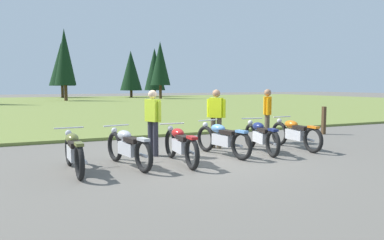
{
  "coord_description": "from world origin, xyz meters",
  "views": [
    {
      "loc": [
        -3.76,
        -7.85,
        1.79
      ],
      "look_at": [
        0.0,
        0.6,
        0.9
      ],
      "focal_mm": 33.9,
      "sensor_mm": 36.0,
      "label": 1
    }
  ],
  "objects_px": {
    "motorcycle_silver": "(128,147)",
    "rider_with_back_turned": "(216,115)",
    "motorcycle_orange": "(295,133)",
    "motorcycle_navy": "(261,136)",
    "rider_near_row_end": "(267,112)",
    "trail_marker_post": "(324,120)",
    "rider_checking_bike": "(153,119)",
    "motorcycle_red": "(180,144)",
    "motorcycle_sky_blue": "(222,138)",
    "motorcycle_olive": "(74,151)"
  },
  "relations": [
    {
      "from": "motorcycle_red",
      "to": "rider_with_back_turned",
      "type": "xyz_separation_m",
      "value": [
        1.68,
        1.43,
        0.51
      ]
    },
    {
      "from": "rider_checking_bike",
      "to": "rider_near_row_end",
      "type": "relative_size",
      "value": 1.0
    },
    {
      "from": "motorcycle_sky_blue",
      "to": "rider_near_row_end",
      "type": "height_order",
      "value": "rider_near_row_end"
    },
    {
      "from": "rider_checking_bike",
      "to": "rider_near_row_end",
      "type": "xyz_separation_m",
      "value": [
        3.93,
        0.63,
        0.0
      ]
    },
    {
      "from": "motorcycle_orange",
      "to": "rider_near_row_end",
      "type": "xyz_separation_m",
      "value": [
        -0.05,
        1.26,
        0.51
      ]
    },
    {
      "from": "motorcycle_red",
      "to": "motorcycle_sky_blue",
      "type": "xyz_separation_m",
      "value": [
        1.32,
        0.42,
        0.0
      ]
    },
    {
      "from": "motorcycle_red",
      "to": "rider_near_row_end",
      "type": "distance_m",
      "value": 4.05
    },
    {
      "from": "motorcycle_red",
      "to": "trail_marker_post",
      "type": "height_order",
      "value": "trail_marker_post"
    },
    {
      "from": "motorcycle_sky_blue",
      "to": "rider_near_row_end",
      "type": "relative_size",
      "value": 1.24
    },
    {
      "from": "motorcycle_silver",
      "to": "motorcycle_sky_blue",
      "type": "xyz_separation_m",
      "value": [
        2.51,
        0.27,
        0.0
      ]
    },
    {
      "from": "motorcycle_orange",
      "to": "rider_checking_bike",
      "type": "height_order",
      "value": "rider_checking_bike"
    },
    {
      "from": "motorcycle_orange",
      "to": "rider_with_back_turned",
      "type": "bearing_deg",
      "value": 154.13
    },
    {
      "from": "motorcycle_sky_blue",
      "to": "motorcycle_navy",
      "type": "xyz_separation_m",
      "value": [
        1.15,
        -0.03,
        0.0
      ]
    },
    {
      "from": "rider_with_back_turned",
      "to": "rider_checking_bike",
      "type": "height_order",
      "value": "same"
    },
    {
      "from": "rider_with_back_turned",
      "to": "rider_checking_bike",
      "type": "bearing_deg",
      "value": -170.28
    },
    {
      "from": "motorcycle_red",
      "to": "rider_with_back_turned",
      "type": "height_order",
      "value": "rider_with_back_turned"
    },
    {
      "from": "motorcycle_orange",
      "to": "trail_marker_post",
      "type": "bearing_deg",
      "value": 33.85
    },
    {
      "from": "motorcycle_orange",
      "to": "rider_checking_bike",
      "type": "xyz_separation_m",
      "value": [
        -3.98,
        0.63,
        0.51
      ]
    },
    {
      "from": "motorcycle_navy",
      "to": "rider_checking_bike",
      "type": "relative_size",
      "value": 1.25
    },
    {
      "from": "motorcycle_olive",
      "to": "rider_checking_bike",
      "type": "bearing_deg",
      "value": 26.21
    },
    {
      "from": "motorcycle_orange",
      "to": "rider_near_row_end",
      "type": "distance_m",
      "value": 1.36
    },
    {
      "from": "rider_with_back_turned",
      "to": "motorcycle_navy",
      "type": "bearing_deg",
      "value": -52.4
    },
    {
      "from": "motorcycle_olive",
      "to": "rider_with_back_turned",
      "type": "relative_size",
      "value": 1.26
    },
    {
      "from": "motorcycle_navy",
      "to": "rider_with_back_turned",
      "type": "height_order",
      "value": "rider_with_back_turned"
    },
    {
      "from": "motorcycle_silver",
      "to": "motorcycle_orange",
      "type": "xyz_separation_m",
      "value": [
        4.86,
        0.31,
        0.0
      ]
    },
    {
      "from": "motorcycle_navy",
      "to": "trail_marker_post",
      "type": "xyz_separation_m",
      "value": [
        4.18,
        2.06,
        0.07
      ]
    },
    {
      "from": "motorcycle_navy",
      "to": "rider_with_back_turned",
      "type": "relative_size",
      "value": 1.25
    },
    {
      "from": "motorcycle_navy",
      "to": "rider_near_row_end",
      "type": "bearing_deg",
      "value": 49.03
    },
    {
      "from": "motorcycle_orange",
      "to": "rider_near_row_end",
      "type": "height_order",
      "value": "rider_near_row_end"
    },
    {
      "from": "motorcycle_olive",
      "to": "motorcycle_red",
      "type": "xyz_separation_m",
      "value": [
        2.33,
        -0.1,
        0.0
      ]
    },
    {
      "from": "motorcycle_olive",
      "to": "motorcycle_silver",
      "type": "distance_m",
      "value": 1.15
    },
    {
      "from": "motorcycle_navy",
      "to": "rider_near_row_end",
      "type": "height_order",
      "value": "rider_near_row_end"
    },
    {
      "from": "motorcycle_olive",
      "to": "motorcycle_red",
      "type": "height_order",
      "value": "same"
    },
    {
      "from": "motorcycle_sky_blue",
      "to": "rider_near_row_end",
      "type": "distance_m",
      "value": 2.7
    },
    {
      "from": "motorcycle_red",
      "to": "motorcycle_navy",
      "type": "xyz_separation_m",
      "value": [
        2.48,
        0.4,
        0.0
      ]
    },
    {
      "from": "motorcycle_orange",
      "to": "motorcycle_navy",
      "type": "bearing_deg",
      "value": -176.82
    },
    {
      "from": "motorcycle_silver",
      "to": "motorcycle_sky_blue",
      "type": "bearing_deg",
      "value": 6.09
    },
    {
      "from": "motorcycle_red",
      "to": "motorcycle_orange",
      "type": "height_order",
      "value": "same"
    },
    {
      "from": "motorcycle_olive",
      "to": "motorcycle_orange",
      "type": "relative_size",
      "value": 1.0
    },
    {
      "from": "motorcycle_olive",
      "to": "motorcycle_navy",
      "type": "xyz_separation_m",
      "value": [
        4.81,
        0.3,
        0.0
      ]
    },
    {
      "from": "trail_marker_post",
      "to": "rider_with_back_turned",
      "type": "bearing_deg",
      "value": -168.37
    },
    {
      "from": "motorcycle_olive",
      "to": "trail_marker_post",
      "type": "relative_size",
      "value": 2.07
    },
    {
      "from": "motorcycle_silver",
      "to": "rider_with_back_turned",
      "type": "distance_m",
      "value": 3.18
    },
    {
      "from": "motorcycle_sky_blue",
      "to": "motorcycle_olive",
      "type": "bearing_deg",
      "value": -174.91
    },
    {
      "from": "motorcycle_red",
      "to": "motorcycle_sky_blue",
      "type": "relative_size",
      "value": 1.01
    },
    {
      "from": "motorcycle_silver",
      "to": "rider_with_back_turned",
      "type": "height_order",
      "value": "rider_with_back_turned"
    },
    {
      "from": "motorcycle_red",
      "to": "trail_marker_post",
      "type": "bearing_deg",
      "value": 20.26
    },
    {
      "from": "motorcycle_olive",
      "to": "rider_checking_bike",
      "type": "relative_size",
      "value": 1.26
    },
    {
      "from": "rider_near_row_end",
      "to": "trail_marker_post",
      "type": "bearing_deg",
      "value": 13.67
    },
    {
      "from": "motorcycle_sky_blue",
      "to": "trail_marker_post",
      "type": "bearing_deg",
      "value": 20.9
    }
  ]
}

